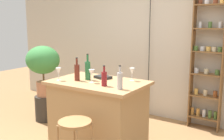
% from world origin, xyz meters
% --- Properties ---
extents(back_wall, '(6.40, 0.10, 2.80)m').
position_xyz_m(back_wall, '(0.00, 1.95, 1.40)').
color(back_wall, '#BCB2A3').
rests_on(back_wall, ground).
extents(kitchen_counter, '(1.20, 0.78, 0.92)m').
position_xyz_m(kitchen_counter, '(0.00, 0.30, 0.46)').
color(kitchen_counter, '#A87F51').
rests_on(kitchen_counter, ground).
extents(bar_stool, '(0.36, 0.36, 0.63)m').
position_xyz_m(bar_stool, '(0.16, -0.34, 0.48)').
color(bar_stool, '#997047').
rests_on(bar_stool, ground).
extents(spice_shelf, '(0.47, 0.17, 2.07)m').
position_xyz_m(spice_shelf, '(0.97, 1.79, 1.07)').
color(spice_shelf, brown).
rests_on(spice_shelf, ground).
extents(plant_stool, '(0.33, 0.33, 0.42)m').
position_xyz_m(plant_stool, '(-1.39, 0.68, 0.21)').
color(plant_stool, '#2D2823').
rests_on(plant_stool, ground).
extents(potted_plant, '(0.58, 0.52, 0.85)m').
position_xyz_m(potted_plant, '(-1.39, 0.68, 0.99)').
color(potted_plant, '#A86B4C').
rests_on(potted_plant, plant_stool).
extents(bottle_spirits_clear, '(0.06, 0.06, 0.27)m').
position_xyz_m(bottle_spirits_clear, '(0.44, 0.11, 1.02)').
color(bottle_spirits_clear, '#B2B2B7').
rests_on(bottle_spirits_clear, kitchen_counter).
extents(bottle_olive_oil, '(0.07, 0.07, 0.34)m').
position_xyz_m(bottle_olive_oil, '(-0.16, 0.30, 1.05)').
color(bottle_olive_oil, '#236638').
rests_on(bottle_olive_oil, kitchen_counter).
extents(bottle_sauce_amber, '(0.07, 0.07, 0.30)m').
position_xyz_m(bottle_sauce_amber, '(-0.25, 0.19, 1.03)').
color(bottle_sauce_amber, '#5B2319').
rests_on(bottle_sauce_amber, kitchen_counter).
extents(bottle_soda_blue, '(0.06, 0.06, 0.24)m').
position_xyz_m(bottle_soda_blue, '(0.21, 0.14, 1.01)').
color(bottle_soda_blue, maroon).
rests_on(bottle_soda_blue, kitchen_counter).
extents(wine_glass_left, '(0.07, 0.07, 0.16)m').
position_xyz_m(wine_glass_left, '(0.34, 0.56, 1.04)').
color(wine_glass_left, silver).
rests_on(wine_glass_left, kitchen_counter).
extents(wine_glass_center, '(0.07, 0.07, 0.16)m').
position_xyz_m(wine_glass_center, '(-0.45, 0.07, 1.04)').
color(wine_glass_center, silver).
rests_on(wine_glass_center, kitchen_counter).
extents(wine_glass_right, '(0.07, 0.07, 0.16)m').
position_xyz_m(wine_glass_right, '(-0.02, 0.20, 1.04)').
color(wine_glass_right, silver).
rests_on(wine_glass_right, kitchen_counter).
extents(cookbook, '(0.24, 0.20, 0.03)m').
position_xyz_m(cookbook, '(-0.04, 0.47, 0.94)').
color(cookbook, black).
rests_on(cookbook, kitchen_counter).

